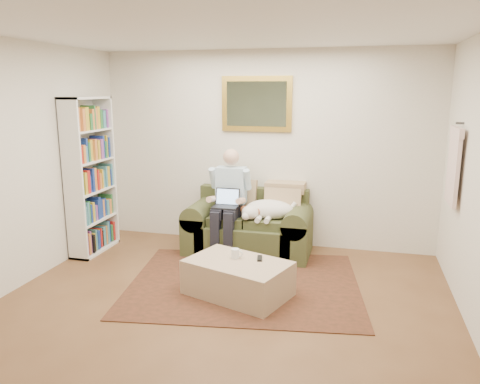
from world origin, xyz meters
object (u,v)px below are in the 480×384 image
at_px(seated_man, 228,203).
at_px(laptop, 226,202).
at_px(sofa, 249,231).
at_px(sleeping_dog, 269,209).
at_px(coffee_mug, 235,253).
at_px(ottoman, 238,278).
at_px(bookshelf, 90,176).

height_order(seated_man, laptop, seated_man).
bearing_deg(sofa, laptop, -138.98).
distance_m(sleeping_dog, coffee_mug, 1.18).
bearing_deg(seated_man, coffee_mug, -70.28).
height_order(ottoman, coffee_mug, coffee_mug).
distance_m(ottoman, coffee_mug, 0.25).
height_order(sleeping_dog, ottoman, sleeping_dog).
xyz_separation_m(seated_man, coffee_mug, (0.39, -1.09, -0.25)).
bearing_deg(bookshelf, laptop, 8.21).
bearing_deg(sofa, seated_man, -148.55).
height_order(laptop, ottoman, laptop).
relative_size(sleeping_dog, ottoman, 0.65).
relative_size(sofa, laptop, 5.15).
height_order(sofa, ottoman, sofa).
relative_size(laptop, sleeping_dog, 0.47).
bearing_deg(sofa, sleeping_dog, -15.74).
height_order(sofa, sleeping_dog, sofa).
bearing_deg(ottoman, sleeping_dog, 86.12).
bearing_deg(sofa, bookshelf, -166.94).
xyz_separation_m(seated_man, bookshelf, (-1.74, -0.31, 0.33)).
bearing_deg(seated_man, sofa, 31.45).
xyz_separation_m(seated_man, ottoman, (0.44, -1.18, -0.49)).
distance_m(laptop, bookshelf, 1.79).
distance_m(sofa, ottoman, 1.34).
bearing_deg(coffee_mug, sleeping_dog, 83.28).
bearing_deg(coffee_mug, laptop, 110.81).
distance_m(sleeping_dog, ottoman, 1.32).
height_order(laptop, sleeping_dog, laptop).
bearing_deg(laptop, bookshelf, -171.79).
bearing_deg(sleeping_dog, laptop, -166.36).
bearing_deg(laptop, sofa, 41.02).
height_order(seated_man, ottoman, seated_man).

